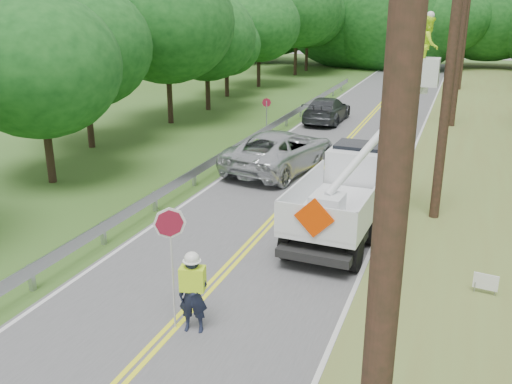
% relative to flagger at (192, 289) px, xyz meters
% --- Properties ---
extents(ground, '(140.00, 140.00, 0.00)m').
position_rel_flagger_xyz_m(ground, '(-0.50, -0.78, -1.03)').
color(ground, '#345317').
rests_on(ground, ground).
extents(road, '(7.20, 96.00, 0.03)m').
position_rel_flagger_xyz_m(road, '(-0.50, 13.22, -1.02)').
color(road, '#555558').
rests_on(road, ground).
extents(guardrail, '(0.18, 48.00, 0.77)m').
position_rel_flagger_xyz_m(guardrail, '(-4.52, 14.12, -0.48)').
color(guardrail, '#A3A7AC').
rests_on(guardrail, ground).
extents(utility_poles, '(1.60, 43.30, 10.00)m').
position_rel_flagger_xyz_m(utility_poles, '(4.50, 16.23, 4.24)').
color(utility_poles, black).
rests_on(utility_poles, ground).
extents(tall_grass_verge, '(7.00, 96.00, 0.30)m').
position_rel_flagger_xyz_m(tall_grass_verge, '(6.60, 13.22, -0.88)').
color(tall_grass_verge, olive).
rests_on(tall_grass_verge, ground).
extents(treeline_left, '(8.79, 56.51, 10.36)m').
position_rel_flagger_xyz_m(treeline_left, '(-11.29, 29.07, 4.41)').
color(treeline_left, '#332319').
rests_on(treeline_left, ground).
extents(treeline_horizon, '(57.09, 14.20, 12.94)m').
position_rel_flagger_xyz_m(treeline_horizon, '(0.14, 55.39, 4.47)').
color(treeline_horizon, '#124316').
rests_on(treeline_horizon, ground).
extents(flagger, '(1.10, 0.54, 2.83)m').
position_rel_flagger_xyz_m(flagger, '(0.00, 0.00, 0.00)').
color(flagger, '#191E33').
rests_on(flagger, road).
extents(bucket_truck, '(3.56, 6.63, 6.46)m').
position_rel_flagger_xyz_m(bucket_truck, '(2.09, 7.55, 0.47)').
color(bucket_truck, black).
rests_on(bucket_truck, road).
extents(suv_silver, '(3.92, 6.61, 1.72)m').
position_rel_flagger_xyz_m(suv_silver, '(-2.10, 12.47, -0.15)').
color(suv_silver, silver).
rests_on(suv_silver, road).
extents(suv_darkgrey, '(2.10, 5.11, 1.48)m').
position_rel_flagger_xyz_m(suv_darkgrey, '(-2.67, 23.19, -0.27)').
color(suv_darkgrey, '#3A3D42').
rests_on(suv_darkgrey, road).
extents(stop_sign_permanent, '(0.46, 0.14, 2.21)m').
position_rel_flagger_xyz_m(stop_sign_permanent, '(-4.54, 17.55, 0.40)').
color(stop_sign_permanent, '#A3A7AC').
rests_on(stop_sign_permanent, ground).
extents(yard_sign, '(0.56, 0.10, 0.81)m').
position_rel_flagger_xyz_m(yard_sign, '(5.95, 3.40, -0.44)').
color(yard_sign, white).
rests_on(yard_sign, ground).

